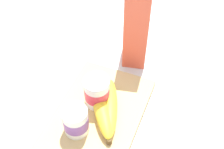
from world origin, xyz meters
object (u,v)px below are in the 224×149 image
Objects in this scene: yogurt_cup_back at (97,92)px; banana_bunch at (106,109)px; cutting_board at (98,116)px; cereal_box at (139,14)px; yogurt_cup_front at (76,121)px.

yogurt_cup_back is 0.45× the size of banana_bunch.
yogurt_cup_back is at bearing 23.42° from cutting_board.
yogurt_cup_front is at bearing 161.59° from cereal_box.
yogurt_cup_front is at bearing 145.48° from banana_bunch.
cereal_box is at bearing -5.98° from yogurt_cup_front.
cutting_board is 0.04m from banana_bunch.
banana_bunch is (-0.28, -0.01, -0.10)m from cereal_box.
yogurt_cup_front is (-0.06, 0.03, 0.05)m from cutting_board.
yogurt_cup_back is at bearing -7.30° from yogurt_cup_front.
cereal_box reaches higher than yogurt_cup_back.
yogurt_cup_back is (-0.26, 0.02, -0.08)m from cereal_box.
cereal_box is at bearing -5.47° from yogurt_cup_back.
yogurt_cup_front is 0.91× the size of yogurt_cup_back.
yogurt_cup_back is (0.04, 0.02, 0.05)m from cutting_board.
banana_bunch is (-0.03, -0.04, -0.02)m from yogurt_cup_back.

